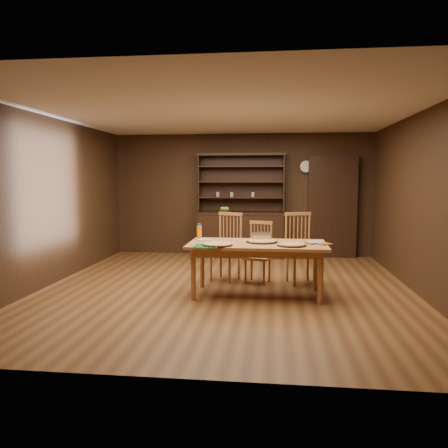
# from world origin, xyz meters

# --- Properties ---
(floor) EXTENTS (6.00, 6.00, 0.00)m
(floor) POSITION_xyz_m (0.00, 0.00, 0.00)
(floor) COLOR brown
(floor) RESTS_ON ground
(room_shell) EXTENTS (6.00, 6.00, 6.00)m
(room_shell) POSITION_xyz_m (0.00, 0.00, 1.58)
(room_shell) COLOR silver
(room_shell) RESTS_ON floor
(china_hutch) EXTENTS (1.84, 0.52, 2.17)m
(china_hutch) POSITION_xyz_m (-0.00, 2.75, 0.60)
(china_hutch) COLOR black
(china_hutch) RESTS_ON floor
(doorway) EXTENTS (1.00, 0.18, 2.10)m
(doorway) POSITION_xyz_m (1.90, 2.90, 1.05)
(doorway) COLOR black
(doorway) RESTS_ON floor
(wall_clock) EXTENTS (0.30, 0.05, 0.30)m
(wall_clock) POSITION_xyz_m (1.35, 2.96, 1.90)
(wall_clock) COLOR black
(wall_clock) RESTS_ON room_shell
(dining_table) EXTENTS (1.92, 0.96, 0.75)m
(dining_table) POSITION_xyz_m (0.47, -0.32, 0.67)
(dining_table) COLOR #B2753D
(dining_table) RESTS_ON floor
(chair_left) EXTENTS (0.58, 0.57, 1.10)m
(chair_left) POSITION_xyz_m (-0.05, 0.61, 0.58)
(chair_left) COLOR #9D5C35
(chair_left) RESTS_ON floor
(chair_center) EXTENTS (0.49, 0.48, 0.97)m
(chair_center) POSITION_xyz_m (0.47, 0.49, 0.51)
(chair_center) COLOR #9D5C35
(chair_center) RESTS_ON floor
(chair_right) EXTENTS (0.57, 0.56, 1.11)m
(chair_right) POSITION_xyz_m (1.11, 0.53, 0.59)
(chair_right) COLOR #9D5C35
(chair_right) RESTS_ON floor
(pizza_left) EXTENTS (0.42, 0.42, 0.04)m
(pizza_left) POSITION_xyz_m (-0.06, -0.62, 0.77)
(pizza_left) COLOR black
(pizza_left) RESTS_ON dining_table
(pizza_right) EXTENTS (0.39, 0.39, 0.04)m
(pizza_right) POSITION_xyz_m (0.94, -0.54, 0.77)
(pizza_right) COLOR black
(pizza_right) RESTS_ON dining_table
(pizza_center) EXTENTS (0.45, 0.45, 0.04)m
(pizza_center) POSITION_xyz_m (0.53, -0.26, 0.77)
(pizza_center) COLOR black
(pizza_center) RESTS_ON dining_table
(cooling_rack) EXTENTS (0.35, 0.35, 0.01)m
(cooling_rack) POSITION_xyz_m (-0.20, -0.72, 0.76)
(cooling_rack) COLOR #0C9D3C
(cooling_rack) RESTS_ON dining_table
(plate_left) EXTENTS (0.24, 0.24, 0.02)m
(plate_left) POSITION_xyz_m (-0.30, -0.14, 0.76)
(plate_left) COLOR silver
(plate_left) RESTS_ON dining_table
(plate_right) EXTENTS (0.26, 0.26, 0.02)m
(plate_right) POSITION_xyz_m (1.28, -0.18, 0.76)
(plate_right) COLOR silver
(plate_right) RESTS_ON dining_table
(foil_dish) EXTENTS (0.29, 0.21, 0.11)m
(foil_dish) POSITION_xyz_m (0.51, -0.04, 0.81)
(foil_dish) COLOR silver
(foil_dish) RESTS_ON dining_table
(juice_bottle) EXTENTS (0.07, 0.07, 0.23)m
(juice_bottle) POSITION_xyz_m (-0.42, 0.02, 0.85)
(juice_bottle) COLOR orange
(juice_bottle) RESTS_ON dining_table
(pot_holder_a) EXTENTS (0.25, 0.25, 0.01)m
(pot_holder_a) POSITION_xyz_m (1.39, -0.35, 0.76)
(pot_holder_a) COLOR #B41415
(pot_holder_a) RESTS_ON dining_table
(pot_holder_b) EXTENTS (0.28, 0.28, 0.01)m
(pot_holder_b) POSITION_xyz_m (1.20, -0.29, 0.76)
(pot_holder_b) COLOR #B41415
(pot_holder_b) RESTS_ON dining_table
(fruit_bowl) EXTENTS (0.30, 0.30, 0.12)m
(fruit_bowl) POSITION_xyz_m (-0.34, 2.69, 0.98)
(fruit_bowl) COLOR black
(fruit_bowl) RESTS_ON china_hutch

